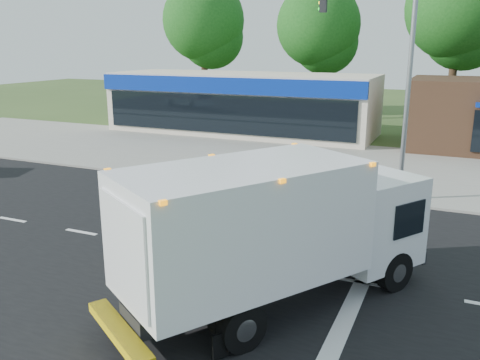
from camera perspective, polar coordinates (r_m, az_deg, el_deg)
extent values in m
plane|color=#385123|center=(14.28, 1.47, -9.35)|extent=(120.00, 120.00, 0.00)
cube|color=black|center=(14.28, 1.47, -9.33)|extent=(60.00, 14.00, 0.02)
cube|color=gray|center=(21.64, 9.70, -0.85)|extent=(60.00, 2.40, 0.12)
cube|color=gray|center=(27.16, 12.70, 2.12)|extent=(60.00, 9.00, 0.02)
cube|color=silver|center=(19.30, -24.18, -4.07)|extent=(1.20, 0.15, 0.01)
cube|color=silver|center=(17.27, -17.39, -5.59)|extent=(1.20, 0.15, 0.01)
cube|color=silver|center=(15.56, -8.90, -7.36)|extent=(1.20, 0.15, 0.01)
cube|color=silver|center=(14.27, 1.47, -9.29)|extent=(1.20, 0.15, 0.01)
cube|color=silver|center=(13.55, 13.53, -11.13)|extent=(1.20, 0.15, 0.01)
cube|color=silver|center=(10.96, 10.53, -17.66)|extent=(0.40, 7.00, 0.01)
cube|color=black|center=(11.40, 0.36, -11.85)|extent=(3.74, 5.01, 0.37)
cube|color=white|center=(13.35, 13.85, -4.02)|extent=(3.05, 3.00, 2.22)
cube|color=black|center=(14.02, 16.70, -2.40)|extent=(1.77, 1.22, 0.95)
cube|color=white|center=(10.81, 0.37, -4.84)|extent=(4.99, 5.81, 2.48)
cube|color=silver|center=(9.70, -12.90, -7.97)|extent=(1.81, 1.19, 2.01)
cube|color=yellow|center=(10.35, -13.40, -16.27)|extent=(2.33, 1.68, 0.19)
cube|color=orange|center=(10.46, 0.38, 1.43)|extent=(4.91, 5.66, 0.08)
cylinder|color=black|center=(14.42, 10.78, -7.18)|extent=(0.81, 1.02, 1.01)
cylinder|color=black|center=(13.20, 16.93, -9.75)|extent=(0.81, 1.02, 1.01)
cylinder|color=black|center=(11.97, -5.54, -11.77)|extent=(0.81, 1.02, 1.01)
cylinder|color=black|center=(10.38, 0.23, -16.20)|extent=(0.81, 1.02, 1.01)
imported|color=tan|center=(14.19, -12.88, -6.29)|extent=(0.62, 0.71, 1.65)
sphere|color=white|center=(13.92, -13.07, -3.23)|extent=(0.28, 0.28, 0.28)
cube|color=beige|center=(35.15, 0.20, 8.64)|extent=(18.00, 6.00, 4.00)
cube|color=#062896|center=(32.26, -1.98, 10.56)|extent=(18.00, 0.30, 1.00)
cube|color=black|center=(32.45, -1.95, 7.39)|extent=(17.00, 0.12, 2.40)
cylinder|color=gray|center=(19.84, 18.29, 8.79)|extent=(0.18, 0.18, 8.00)
cube|color=black|center=(20.39, 9.35, 19.06)|extent=(0.25, 0.25, 0.70)
cylinder|color=#332114|center=(45.23, -4.00, 12.15)|extent=(0.56, 0.56, 7.35)
sphere|color=#164E16|center=(45.22, -4.10, 17.47)|extent=(6.93, 6.93, 6.93)
sphere|color=#164E16|center=(45.40, -3.19, 15.75)|extent=(5.46, 5.46, 5.46)
cylinder|color=#332114|center=(41.59, 8.57, 11.44)|extent=(0.56, 0.56, 6.86)
sphere|color=#164E16|center=(41.54, 8.79, 16.84)|extent=(6.47, 6.47, 6.47)
sphere|color=#164E16|center=(41.87, 9.59, 15.04)|extent=(5.10, 5.10, 5.10)
cylinder|color=#332114|center=(40.12, 22.77, 11.04)|extent=(0.56, 0.56, 7.84)
sphere|color=#164E16|center=(40.15, 23.44, 17.41)|extent=(7.39, 7.39, 7.39)
sphere|color=#164E16|center=(40.58, 23.96, 15.25)|extent=(5.82, 5.82, 5.82)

